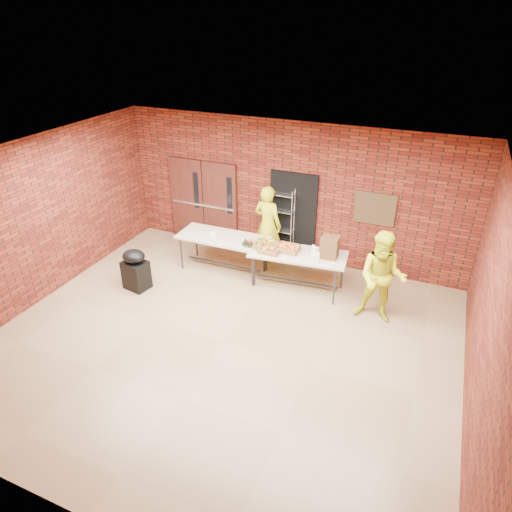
{
  "coord_description": "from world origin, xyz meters",
  "views": [
    {
      "loc": [
        3.07,
        -5.67,
        5.25
      ],
      "look_at": [
        0.06,
        1.4,
        1.06
      ],
      "focal_mm": 32.0,
      "sensor_mm": 36.0,
      "label": 1
    }
  ],
  "objects_px": {
    "table_right": "(298,256)",
    "volunteer_man": "(382,278)",
    "volunteer_woman": "(268,225)",
    "table_left": "(223,239)",
    "wire_rack": "(280,224)",
    "coffee_dispenser": "(330,247)",
    "covered_grill": "(136,269)"
  },
  "relations": [
    {
      "from": "coffee_dispenser",
      "to": "volunteer_woman",
      "type": "relative_size",
      "value": 0.24
    },
    {
      "from": "volunteer_woman",
      "to": "table_left",
      "type": "bearing_deg",
      "value": 56.02
    },
    {
      "from": "wire_rack",
      "to": "coffee_dispenser",
      "type": "distance_m",
      "value": 1.74
    },
    {
      "from": "table_right",
      "to": "coffee_dispenser",
      "type": "xyz_separation_m",
      "value": [
        0.62,
        0.09,
        0.29
      ]
    },
    {
      "from": "wire_rack",
      "to": "volunteer_woman",
      "type": "xyz_separation_m",
      "value": [
        -0.21,
        -0.22,
        0.04
      ]
    },
    {
      "from": "table_left",
      "to": "covered_grill",
      "type": "bearing_deg",
      "value": -134.59
    },
    {
      "from": "table_left",
      "to": "table_right",
      "type": "xyz_separation_m",
      "value": [
        1.76,
        -0.06,
        -0.01
      ]
    },
    {
      "from": "table_right",
      "to": "volunteer_woman",
      "type": "relative_size",
      "value": 1.12
    },
    {
      "from": "table_left",
      "to": "coffee_dispenser",
      "type": "bearing_deg",
      "value": -0.1
    },
    {
      "from": "wire_rack",
      "to": "covered_grill",
      "type": "xyz_separation_m",
      "value": [
        -2.3,
        -2.41,
        -0.43
      ]
    },
    {
      "from": "table_left",
      "to": "table_right",
      "type": "bearing_deg",
      "value": -2.91
    },
    {
      "from": "coffee_dispenser",
      "to": "volunteer_man",
      "type": "xyz_separation_m",
      "value": [
        1.14,
        -0.57,
        -0.13
      ]
    },
    {
      "from": "table_left",
      "to": "volunteer_man",
      "type": "relative_size",
      "value": 1.11
    },
    {
      "from": "table_right",
      "to": "covered_grill",
      "type": "xyz_separation_m",
      "value": [
        -3.11,
        -1.35,
        -0.3
      ]
    },
    {
      "from": "table_right",
      "to": "covered_grill",
      "type": "bearing_deg",
      "value": -162.72
    },
    {
      "from": "coffee_dispenser",
      "to": "volunteer_man",
      "type": "relative_size",
      "value": 0.25
    },
    {
      "from": "table_right",
      "to": "volunteer_man",
      "type": "xyz_separation_m",
      "value": [
        1.76,
        -0.47,
        0.16
      ]
    },
    {
      "from": "wire_rack",
      "to": "table_right",
      "type": "xyz_separation_m",
      "value": [
        0.81,
        -1.07,
        -0.13
      ]
    },
    {
      "from": "wire_rack",
      "to": "coffee_dispenser",
      "type": "relative_size",
      "value": 3.89
    },
    {
      "from": "wire_rack",
      "to": "coffee_dispenser",
      "type": "xyz_separation_m",
      "value": [
        1.43,
        -0.97,
        0.16
      ]
    },
    {
      "from": "volunteer_woman",
      "to": "volunteer_man",
      "type": "distance_m",
      "value": 3.08
    },
    {
      "from": "table_left",
      "to": "volunteer_man",
      "type": "bearing_deg",
      "value": -9.52
    },
    {
      "from": "covered_grill",
      "to": "volunteer_man",
      "type": "distance_m",
      "value": 4.97
    },
    {
      "from": "table_left",
      "to": "covered_grill",
      "type": "height_order",
      "value": "covered_grill"
    },
    {
      "from": "volunteer_man",
      "to": "coffee_dispenser",
      "type": "bearing_deg",
      "value": 153.85
    },
    {
      "from": "volunteer_woman",
      "to": "wire_rack",
      "type": "bearing_deg",
      "value": -123.82
    },
    {
      "from": "table_left",
      "to": "volunteer_woman",
      "type": "bearing_deg",
      "value": 45.65
    },
    {
      "from": "covered_grill",
      "to": "table_left",
      "type": "bearing_deg",
      "value": 56.71
    },
    {
      "from": "wire_rack",
      "to": "volunteer_man",
      "type": "height_order",
      "value": "volunteer_man"
    },
    {
      "from": "covered_grill",
      "to": "volunteer_woman",
      "type": "distance_m",
      "value": 3.07
    },
    {
      "from": "coffee_dispenser",
      "to": "volunteer_man",
      "type": "distance_m",
      "value": 1.28
    },
    {
      "from": "wire_rack",
      "to": "coffee_dispenser",
      "type": "bearing_deg",
      "value": -33.27
    }
  ]
}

